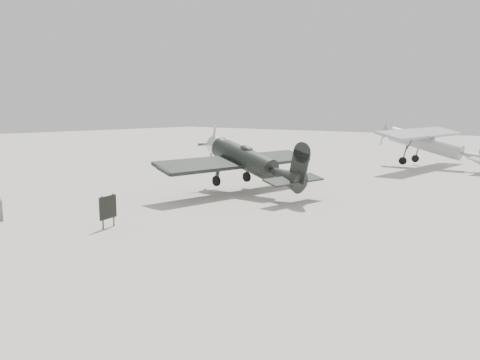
{
  "coord_description": "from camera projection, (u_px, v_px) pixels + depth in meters",
  "views": [
    {
      "loc": [
        14.29,
        -12.83,
        4.67
      ],
      "look_at": [
        0.97,
        3.53,
        1.5
      ],
      "focal_mm": 35.0,
      "sensor_mm": 36.0,
      "label": 1
    }
  ],
  "objects": [
    {
      "name": "highwing_monoplane",
      "position": [
        430.0,
        141.0,
        37.63
      ],
      "size": [
        8.85,
        12.47,
        3.54
      ],
      "rotation": [
        0.0,
        0.23,
        -0.07
      ],
      "color": "#9FA1A4",
      "rests_on": "ground"
    },
    {
      "name": "lowwing_monoplane",
      "position": [
        251.0,
        162.0,
        25.95
      ],
      "size": [
        7.64,
        10.66,
        3.42
      ],
      "rotation": [
        0.0,
        0.24,
        -0.15
      ],
      "color": "black",
      "rests_on": "ground"
    },
    {
      "name": "sign_board",
      "position": [
        108.0,
        208.0,
        18.64
      ],
      "size": [
        0.26,
        0.92,
        1.34
      ],
      "rotation": [
        0.0,
        0.0,
        0.22
      ],
      "color": "#333333",
      "rests_on": "ground"
    },
    {
      "name": "ground",
      "position": [
        169.0,
        223.0,
        19.46
      ],
      "size": [
        160.0,
        160.0,
        0.0
      ],
      "primitive_type": "plane",
      "color": "#ABA998",
      "rests_on": "ground"
    }
  ]
}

